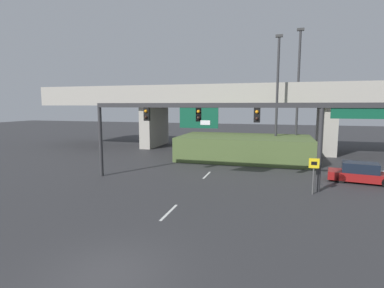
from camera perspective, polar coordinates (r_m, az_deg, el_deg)
The scene contains 9 objects.
ground_plane at distance 11.03m, azimuth -15.70°, elevation -22.45°, with size 160.00×160.00×0.00m, color #2D2D30.
lane_markings at distance 23.58m, azimuth 2.83°, elevation -5.93°, with size 0.14×36.51×0.01m.
signal_gantry at distance 20.26m, azimuth 5.28°, elevation 5.15°, with size 19.55×0.44×5.59m.
speed_limit_sign at distance 19.69m, azimuth 22.16°, elevation -4.68°, with size 0.60×0.11×2.30m.
highway_light_pole_near at distance 33.17m, azimuth 19.52°, elevation 9.57°, with size 0.70×0.36×13.12m.
highway_light_pole_far at distance 31.39m, azimuth 15.92°, elevation 9.06°, with size 0.70×0.36×12.25m.
overpass_bridge at distance 37.32m, azimuth 8.02°, elevation 7.74°, with size 49.78×8.29×7.79m.
grass_embankment at distance 30.69m, azimuth 9.96°, elevation -0.70°, with size 12.88×7.20×2.34m.
parked_sedan_near_right at distance 24.41m, azimuth 29.60°, elevation -4.88°, with size 4.68×2.48×1.42m.
Camera 1 is at (5.17, -8.08, 5.44)m, focal length 28.00 mm.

